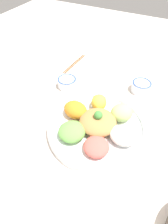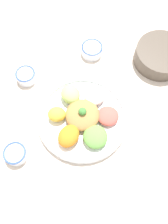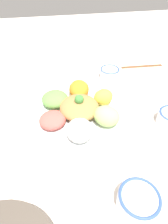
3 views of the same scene
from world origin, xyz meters
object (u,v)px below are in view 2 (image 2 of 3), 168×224
at_px(sauce_bowl_red, 92,50).
at_px(rice_bowl_blue, 16,154).
at_px(side_serving_bowl, 161,55).
at_px(sauce_bowl_dark, 26,76).
at_px(serving_spoon_main, 162,161).
at_px(serving_spoon_extra, 80,198).
at_px(salad_platter, 83,117).

bearing_deg(sauce_bowl_red, rice_bowl_blue, 81.15).
bearing_deg(rice_bowl_blue, sauce_bowl_red, -98.85).
bearing_deg(side_serving_bowl, sauce_bowl_dark, 32.17).
bearing_deg(serving_spoon_main, serving_spoon_extra, -97.12).
relative_size(side_serving_bowl, serving_spoon_extra, 2.06).
bearing_deg(sauce_bowl_red, serving_spoon_extra, 108.08).
bearing_deg(salad_platter, serving_spoon_extra, 111.05).
relative_size(rice_bowl_blue, serving_spoon_main, 0.77).
bearing_deg(serving_spoon_main, side_serving_bowl, 144.85).
height_order(sauce_bowl_red, rice_bowl_blue, sauce_bowl_red).
xyz_separation_m(salad_platter, side_serving_bowl, (-0.21, -0.39, 0.01)).
xyz_separation_m(sauce_bowl_dark, serving_spoon_main, (-0.64, 0.12, -0.02)).
bearing_deg(side_serving_bowl, serving_spoon_extra, 81.65).
xyz_separation_m(serving_spoon_main, serving_spoon_extra, (0.23, 0.24, 0.00)).
bearing_deg(salad_platter, sauce_bowl_red, -74.63).
distance_m(salad_platter, serving_spoon_main, 0.34).
bearing_deg(salad_platter, sauce_bowl_dark, -15.16).
distance_m(sauce_bowl_red, serving_spoon_extra, 0.62).
height_order(salad_platter, side_serving_bowl, salad_platter).
relative_size(sauce_bowl_dark, side_serving_bowl, 0.37).
bearing_deg(sauce_bowl_dark, serving_spoon_main, 169.28).
xyz_separation_m(sauce_bowl_dark, side_serving_bowl, (-0.50, -0.31, 0.01)).
distance_m(rice_bowl_blue, serving_spoon_extra, 0.28).
distance_m(sauce_bowl_dark, serving_spoon_main, 0.65).
distance_m(sauce_bowl_dark, serving_spoon_extra, 0.54).
distance_m(rice_bowl_blue, side_serving_bowl, 0.73).
distance_m(sauce_bowl_red, serving_spoon_main, 0.56).
height_order(rice_bowl_blue, serving_spoon_extra, rice_bowl_blue).
relative_size(sauce_bowl_red, side_serving_bowl, 0.42).
relative_size(salad_platter, sauce_bowl_red, 3.80).
xyz_separation_m(sauce_bowl_red, serving_spoon_extra, (-0.19, 0.59, -0.02)).
bearing_deg(rice_bowl_blue, side_serving_bowl, -121.14).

